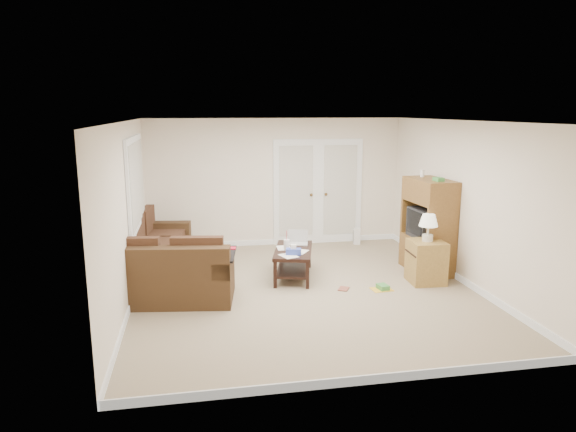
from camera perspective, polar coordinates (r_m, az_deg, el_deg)
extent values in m
plane|color=tan|center=(7.78, 1.89, -8.25)|extent=(5.50, 5.50, 0.00)
cube|color=white|center=(7.31, 2.02, 10.50)|extent=(5.00, 5.50, 0.02)
cube|color=white|center=(7.34, -17.50, 0.13)|extent=(0.02, 5.50, 2.50)
cube|color=white|center=(8.33, 19.00, 1.37)|extent=(0.02, 5.50, 2.50)
cube|color=white|center=(10.11, -1.37, 3.73)|extent=(5.00, 0.02, 2.50)
cube|color=white|center=(4.87, 8.88, -5.22)|extent=(5.00, 0.02, 2.50)
cube|color=silver|center=(10.18, 0.89, 2.52)|extent=(0.90, 0.04, 2.13)
cube|color=silver|center=(10.40, 5.76, 2.65)|extent=(0.90, 0.04, 2.13)
cube|color=silver|center=(10.15, 0.92, 2.77)|extent=(0.68, 0.02, 1.80)
cube|color=silver|center=(10.36, 5.81, 2.90)|extent=(0.68, 0.02, 1.80)
cube|color=silver|center=(8.26, -16.60, 3.55)|extent=(0.04, 1.92, 1.42)
cube|color=silver|center=(8.26, -16.42, 3.56)|extent=(0.02, 1.74, 1.24)
cube|color=#442E1A|center=(8.71, -14.74, -4.95)|extent=(1.24, 2.45, 0.43)
cube|color=#442E1A|center=(8.68, -17.05, -2.18)|extent=(0.57, 2.35, 0.44)
cube|color=#442E1A|center=(9.62, -13.52, -1.30)|extent=(0.94, 0.37, 0.22)
cube|color=#4A2E1D|center=(8.62, -14.31, -3.20)|extent=(0.92, 2.30, 0.12)
cube|color=#442E1A|center=(7.53, -13.20, -7.52)|extent=(1.94, 1.17, 0.43)
cube|color=#442E1A|center=(7.09, -13.87, -5.11)|extent=(1.85, 0.50, 0.44)
cube|color=#442E1A|center=(7.32, -7.18, -5.18)|extent=(0.37, 0.94, 0.22)
cube|color=#4A2E1D|center=(7.52, -13.18, -5.34)|extent=(1.80, 0.85, 0.12)
cube|color=black|center=(7.28, -7.21, -4.22)|extent=(0.44, 0.85, 0.03)
cube|color=red|center=(7.49, -7.07, -3.60)|extent=(0.34, 0.17, 0.02)
cube|color=black|center=(8.23, 0.60, -3.87)|extent=(0.84, 1.25, 0.05)
cube|color=black|center=(8.31, 0.59, -5.77)|extent=(0.74, 1.15, 0.03)
cylinder|color=white|center=(8.16, -0.15, -3.21)|extent=(0.09, 0.09, 0.17)
cylinder|color=red|center=(8.12, -0.15, -2.15)|extent=(0.01, 0.01, 0.15)
cube|color=#374CB3|center=(7.91, 0.62, -3.97)|extent=(0.25, 0.18, 0.09)
cube|color=white|center=(8.12, 0.56, -3.88)|extent=(0.52, 0.70, 0.00)
cube|color=brown|center=(8.90, 15.13, -4.11)|extent=(0.59, 1.00, 0.58)
cube|color=brown|center=(8.67, 15.51, 2.70)|extent=(0.59, 1.00, 0.39)
cube|color=black|center=(8.76, 15.21, -0.75)|extent=(0.50, 0.61, 0.49)
cube|color=black|center=(8.64, 13.83, -0.71)|extent=(0.04, 0.50, 0.39)
cube|color=#418F41|center=(8.43, 16.38, 3.94)|extent=(0.13, 0.18, 0.06)
cylinder|color=white|center=(8.89, 14.69, 4.60)|extent=(0.07, 0.07, 0.12)
cube|color=#A17C3B|center=(8.30, 15.10, -4.94)|extent=(0.54, 0.54, 0.67)
cylinder|color=beige|center=(8.20, 15.25, -2.35)|extent=(0.16, 0.16, 0.10)
cylinder|color=beige|center=(8.17, 15.29, -1.51)|extent=(0.03, 0.03, 0.14)
cone|color=beige|center=(8.14, 15.35, -0.45)|extent=(0.29, 0.29, 0.19)
cube|color=white|center=(10.40, 7.65, -2.23)|extent=(0.15, 0.13, 0.33)
cube|color=gold|center=(7.93, 10.35, -8.02)|extent=(0.33, 0.27, 0.01)
cube|color=#418F41|center=(7.93, 10.49, -7.77)|extent=(0.17, 0.21, 0.07)
imported|color=brown|center=(7.87, 5.68, -8.00)|extent=(0.22, 0.24, 0.01)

